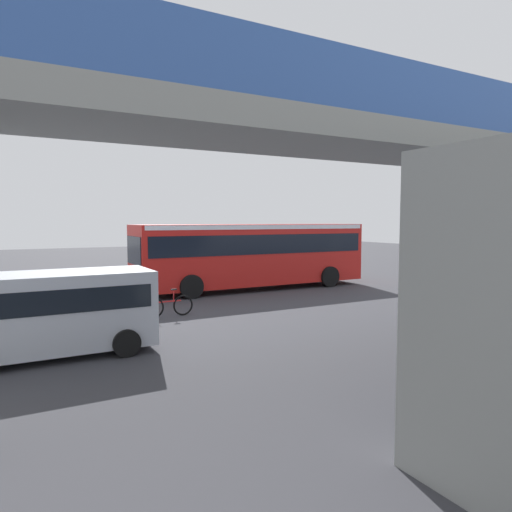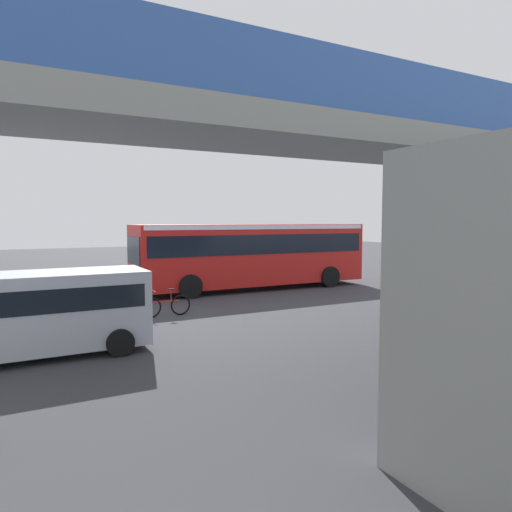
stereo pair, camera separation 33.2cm
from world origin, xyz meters
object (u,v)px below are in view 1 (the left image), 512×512
object	(u,v)px
bicycle_red	(169,306)
bicycle_black	(115,316)
city_bus	(253,250)
parked_van	(51,308)
traffic_sign	(136,249)
bicycle_orange	(114,303)

from	to	relation	value
bicycle_red	bicycle_black	distance (m)	2.14
city_bus	bicycle_black	bearing A→B (deg)	34.28
parked_van	bicycle_red	world-z (taller)	parked_van
city_bus	parked_van	world-z (taller)	city_bus
city_bus	bicycle_red	bearing A→B (deg)	37.64
parked_van	city_bus	bearing A→B (deg)	-142.33
bicycle_red	traffic_sign	size ratio (longest dim) A/B	0.63
parked_van	bicycle_black	distance (m)	3.09
bicycle_red	traffic_sign	xyz separation A→B (m)	(-0.92, -8.06, 1.52)
city_bus	bicycle_red	size ratio (longest dim) A/B	6.52
bicycle_red	traffic_sign	world-z (taller)	traffic_sign
bicycle_black	traffic_sign	xyz separation A→B (m)	(-2.89, -8.89, 1.52)
city_bus	parked_van	xyz separation A→B (m)	(9.64, 7.44, -0.70)
parked_van	bicycle_red	xyz separation A→B (m)	(-3.95, -3.06, -0.81)
bicycle_black	traffic_sign	world-z (taller)	traffic_sign
city_bus	parked_van	bearing A→B (deg)	37.67
parked_van	bicycle_orange	world-z (taller)	parked_van
bicycle_red	traffic_sign	bearing A→B (deg)	-96.52
bicycle_black	traffic_sign	distance (m)	9.47
city_bus	bicycle_orange	world-z (taller)	city_bus
bicycle_red	bicycle_black	bearing A→B (deg)	22.94
bicycle_orange	bicycle_red	distance (m)	2.15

